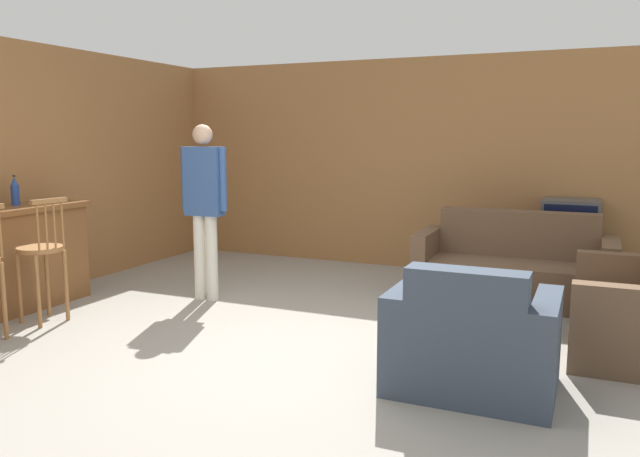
# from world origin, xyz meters

# --- Properties ---
(ground_plane) EXTENTS (24.00, 24.00, 0.00)m
(ground_plane) POSITION_xyz_m (0.00, 0.00, 0.00)
(ground_plane) COLOR gray
(wall_back) EXTENTS (9.40, 0.08, 2.60)m
(wall_back) POSITION_xyz_m (0.00, 3.53, 1.30)
(wall_back) COLOR #9E6B3D
(wall_back) RESTS_ON ground_plane
(wall_left) EXTENTS (0.08, 8.53, 2.60)m
(wall_left) POSITION_xyz_m (-3.24, 1.27, 1.30)
(wall_left) COLOR #9E6B3D
(wall_left) RESTS_ON ground_plane
(bar_chair_mid) EXTENTS (0.45, 0.45, 1.12)m
(bar_chair_mid) POSITION_xyz_m (-2.35, -0.11, 0.59)
(bar_chair_mid) COLOR #996638
(bar_chair_mid) RESTS_ON ground_plane
(couch_far) EXTENTS (1.91, 0.85, 0.88)m
(couch_far) POSITION_xyz_m (1.39, 2.38, 0.31)
(couch_far) COLOR brown
(couch_far) RESTS_ON ground_plane
(armchair_near) EXTENTS (1.05, 0.81, 0.86)m
(armchair_near) POSITION_xyz_m (1.42, -0.13, 0.31)
(armchair_near) COLOR #384251
(armchair_near) RESTS_ON ground_plane
(loveseat_right) EXTENTS (0.78, 1.45, 0.85)m
(loveseat_right) POSITION_xyz_m (2.43, 1.15, 0.31)
(loveseat_right) COLOR brown
(loveseat_right) RESTS_ON ground_plane
(coffee_table) EXTENTS (0.60, 0.88, 0.43)m
(coffee_table) POSITION_xyz_m (1.32, 1.17, 0.36)
(coffee_table) COLOR brown
(coffee_table) RESTS_ON ground_plane
(tv_unit) EXTENTS (0.97, 0.45, 0.51)m
(tv_unit) POSITION_xyz_m (1.88, 3.23, 0.26)
(tv_unit) COLOR #2D2319
(tv_unit) RESTS_ON ground_plane
(tv) EXTENTS (0.60, 0.51, 0.45)m
(tv) POSITION_xyz_m (1.88, 3.22, 0.74)
(tv) COLOR #4C4C4C
(tv) RESTS_ON tv_unit
(bottle) EXTENTS (0.08, 0.08, 0.29)m
(bottle) POSITION_xyz_m (-2.99, 0.20, 1.13)
(bottle) COLOR #234293
(bottle) RESTS_ON bar_counter
(book_on_table) EXTENTS (0.24, 0.22, 0.02)m
(book_on_table) POSITION_xyz_m (1.39, 1.06, 0.44)
(book_on_table) COLOR maroon
(book_on_table) RESTS_ON coffee_table
(person_by_window) EXTENTS (0.50, 0.20, 1.77)m
(person_by_window) POSITION_xyz_m (-1.47, 1.13, 1.02)
(person_by_window) COLOR silver
(person_by_window) RESTS_ON ground_plane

